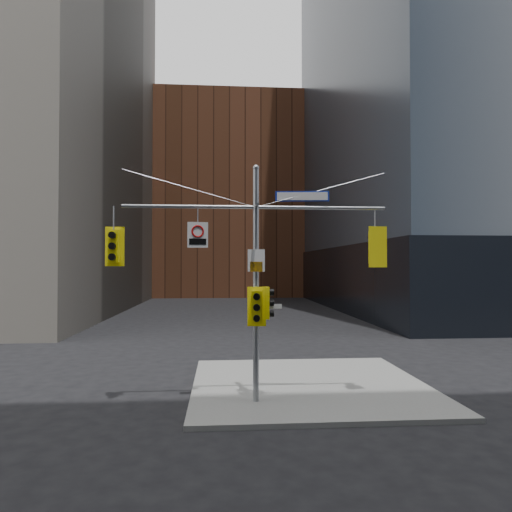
{
  "coord_description": "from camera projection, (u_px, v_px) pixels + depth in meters",
  "views": [
    {
      "loc": [
        -1.05,
        -11.75,
        4.22
      ],
      "look_at": [
        0.0,
        2.0,
        4.52
      ],
      "focal_mm": 32.0,
      "sensor_mm": 36.0,
      "label": 1
    }
  ],
  "objects": [
    {
      "name": "regulatory_sign_pole",
      "position": [
        256.0,
        261.0,
        13.67
      ],
      "size": [
        0.51,
        0.09,
        0.67
      ],
      "rotation": [
        0.0,
        0.0,
        -0.12
      ],
      "color": "silver",
      "rests_on": "ground"
    },
    {
      "name": "street_blade_ns",
      "position": [
        255.0,
        312.0,
        14.21
      ],
      "size": [
        0.05,
        0.69,
        0.14
      ],
      "rotation": [
        0.0,
        0.0,
        0.03
      ],
      "color": "#145926",
      "rests_on": "ground"
    },
    {
      "name": "traffic_light_west_arm",
      "position": [
        114.0,
        246.0,
        13.49
      ],
      "size": [
        0.56,
        0.44,
        1.18
      ],
      "rotation": [
        0.0,
        0.0,
        -0.0
      ],
      "color": "#FFEB0D",
      "rests_on": "ground"
    },
    {
      "name": "street_sign_blade",
      "position": [
        302.0,
        196.0,
        13.94
      ],
      "size": [
        1.64,
        0.23,
        0.32
      ],
      "rotation": [
        0.0,
        0.0,
        -0.11
      ],
      "color": "#11269E",
      "rests_on": "ground"
    },
    {
      "name": "sidewalk_corner",
      "position": [
        309.0,
        385.0,
        15.85
      ],
      "size": [
        8.0,
        8.0,
        0.15
      ],
      "primitive_type": "cube",
      "color": "gray",
      "rests_on": "ground"
    },
    {
      "name": "traffic_light_pole_front",
      "position": [
        257.0,
        307.0,
        13.49
      ],
      "size": [
        0.56,
        0.47,
        1.18
      ],
      "rotation": [
        0.0,
        0.0,
        -0.09
      ],
      "color": "#FFEB0D",
      "rests_on": "ground"
    },
    {
      "name": "ground",
      "position": [
        262.0,
        430.0,
        11.71
      ],
      "size": [
        160.0,
        160.0,
        0.0
      ],
      "primitive_type": "plane",
      "color": "black",
      "rests_on": "ground"
    },
    {
      "name": "traffic_light_east_arm",
      "position": [
        375.0,
        247.0,
        14.08
      ],
      "size": [
        0.6,
        0.53,
        1.25
      ],
      "rotation": [
        0.0,
        0.0,
        3.32
      ],
      "color": "#FFEB0D",
      "rests_on": "ground"
    },
    {
      "name": "street_blade_ew",
      "position": [
        271.0,
        306.0,
        13.8
      ],
      "size": [
        0.67,
        0.07,
        0.13
      ],
      "rotation": [
        0.0,
        0.0,
        -0.06
      ],
      "color": "silver",
      "rests_on": "ground"
    },
    {
      "name": "brick_midrise",
      "position": [
        228.0,
        202.0,
        69.83
      ],
      "size": [
        26.0,
        20.0,
        28.0
      ],
      "primitive_type": "cube",
      "color": "brown",
      "rests_on": "ground"
    },
    {
      "name": "signal_assembly",
      "position": [
        256.0,
        259.0,
        13.79
      ],
      "size": [
        8.0,
        0.8,
        7.3
      ],
      "color": "#92959A",
      "rests_on": "ground"
    },
    {
      "name": "regulatory_sign_arm",
      "position": [
        198.0,
        234.0,
        13.65
      ],
      "size": [
        0.61,
        0.13,
        0.77
      ],
      "rotation": [
        0.0,
        0.0,
        0.14
      ],
      "color": "silver",
      "rests_on": "ground"
    },
    {
      "name": "podium_ne",
      "position": [
        511.0,
        278.0,
        45.8
      ],
      "size": [
        36.4,
        36.4,
        6.0
      ],
      "primitive_type": "cube",
      "color": "black",
      "rests_on": "ground"
    },
    {
      "name": "traffic_light_pole_side",
      "position": [
        266.0,
        303.0,
        13.79
      ],
      "size": [
        0.38,
        0.32,
        0.97
      ],
      "rotation": [
        0.0,
        0.0,
        1.62
      ],
      "color": "#FFEB0D",
      "rests_on": "ground"
    }
  ]
}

